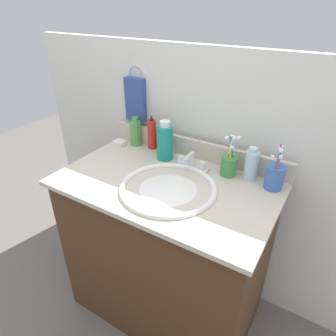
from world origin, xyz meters
TOP-DOWN VIEW (x-y plane):
  - ground_plane at (0.00, 0.00)m, footprint 6.00×6.00m
  - vanity_cabinet at (0.00, 0.00)m, footprint 0.88×0.51m
  - countertop at (0.00, 0.00)m, footprint 0.92×0.55m
  - backsplash at (0.00, 0.26)m, footprint 0.92×0.02m
  - back_wall at (0.00, 0.33)m, footprint 2.02×0.04m
  - towel_ring at (-0.36, 0.30)m, footprint 0.10×0.01m
  - hand_towel at (-0.36, 0.29)m, footprint 0.11×0.04m
  - sink_basin at (0.04, -0.04)m, footprint 0.40×0.40m
  - faucet at (0.04, 0.15)m, footprint 0.16×0.10m
  - bottle_mouthwash_teal at (-0.11, 0.18)m, footprint 0.08×0.08m
  - bottle_gel_clear at (0.29, 0.21)m, footprint 0.06×0.06m
  - bottle_spray_red at (-0.23, 0.24)m, footprint 0.04×0.04m
  - bottle_toner_green at (-0.33, 0.23)m, footprint 0.06×0.06m
  - bottle_oil_amber at (-0.17, 0.24)m, footprint 0.05×0.05m
  - cup_blue_plastic at (0.39, 0.19)m, footprint 0.07×0.08m
  - cup_green at (0.20, 0.19)m, footprint 0.07×0.07m
  - soap_bar at (-0.40, 0.18)m, footprint 0.06×0.04m

SIDE VIEW (x-z plane):
  - ground_plane at x=0.00m, z-range 0.00..0.00m
  - vanity_cabinet at x=0.00m, z-range 0.00..0.78m
  - back_wall at x=0.00m, z-range 0.00..1.30m
  - sink_basin at x=0.04m, z-range 0.71..0.82m
  - countertop at x=0.00m, z-range 0.78..0.80m
  - soap_bar at x=-0.40m, z-range 0.80..0.82m
  - faucet at x=0.04m, z-range 0.78..0.87m
  - backsplash at x=0.00m, z-range 0.80..0.89m
  - cup_green at x=0.20m, z-range 0.76..0.94m
  - cup_blue_plastic at x=0.39m, z-range 0.75..0.95m
  - bottle_oil_amber at x=-0.17m, z-range 0.79..0.92m
  - bottle_gel_clear at x=0.29m, z-range 0.79..0.94m
  - bottle_toner_green at x=-0.33m, z-range 0.79..0.94m
  - bottle_spray_red at x=-0.23m, z-range 0.79..0.96m
  - bottle_mouthwash_teal at x=-0.11m, z-range 0.79..0.98m
  - hand_towel at x=-0.36m, z-range 0.91..1.13m
  - towel_ring at x=-0.36m, z-range 1.09..1.19m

